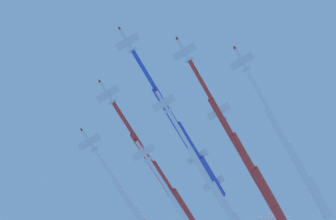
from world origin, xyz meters
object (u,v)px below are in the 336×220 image
at_px(jet_starboard_inner, 164,180).
at_px(jet_starboard_mid, 299,165).
at_px(jet_lead, 190,145).
at_px(jet_port_inner, 245,156).
at_px(jet_port_mid, 224,203).
at_px(jet_starboard_outer, 267,195).

distance_m(jet_starboard_inner, jet_starboard_mid, 49.17).
distance_m(jet_lead, jet_starboard_mid, 39.85).
bearing_deg(jet_lead, jet_starboard_inner, -120.09).
relative_size(jet_port_inner, jet_starboard_mid, 1.00).
relative_size(jet_starboard_inner, jet_port_mid, 0.87).
relative_size(jet_port_mid, jet_starboard_outer, 1.18).
relative_size(jet_starboard_inner, jet_starboard_mid, 0.87).
bearing_deg(jet_starboard_mid, jet_port_mid, -96.03).
xyz_separation_m(jet_lead, jet_starboard_inner, (-8.23, -14.20, -1.04)).
xyz_separation_m(jet_starboard_inner, jet_starboard_mid, (-14.13, 47.06, -1.82)).
relative_size(jet_lead, jet_port_mid, 0.98).
height_order(jet_starboard_inner, jet_starboard_mid, jet_starboard_inner).
bearing_deg(jet_lead, jet_starboard_mid, 124.23).
bearing_deg(jet_starboard_outer, jet_port_inner, -4.96).
xyz_separation_m(jet_port_inner, jet_starboard_mid, (-10.99, 16.46, -1.06)).
distance_m(jet_port_mid, jet_starboard_outer, 16.06).
xyz_separation_m(jet_starboard_mid, jet_starboard_outer, (-6.48, -14.95, 0.87)).
distance_m(jet_port_inner, jet_starboard_outer, 17.53).
xyz_separation_m(jet_port_mid, jet_starboard_outer, (-3.24, 15.73, -0.09)).
relative_size(jet_lead, jet_port_inner, 0.99).
bearing_deg(jet_starboard_inner, jet_lead, 59.91).
height_order(jet_lead, jet_starboard_mid, jet_lead).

